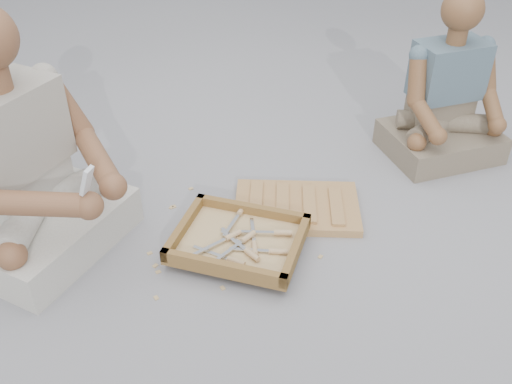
# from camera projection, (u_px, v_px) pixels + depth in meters

# --- Properties ---
(ground) EXTENTS (60.00, 60.00, 0.00)m
(ground) POSITION_uv_depth(u_px,v_px,m) (246.00, 276.00, 2.13)
(ground) COLOR gray
(ground) RESTS_ON ground
(carved_panel) EXTENTS (0.56, 0.41, 0.04)m
(carved_panel) POSITION_uv_depth(u_px,v_px,m) (297.00, 207.00, 2.44)
(carved_panel) COLOR #AB8642
(carved_panel) RESTS_ON ground
(tool_tray) EXTENTS (0.54, 0.46, 0.06)m
(tool_tray) POSITION_uv_depth(u_px,v_px,m) (239.00, 240.00, 2.20)
(tool_tray) COLOR brown
(tool_tray) RESTS_ON carved_panel
(chisel_0) EXTENTS (0.13, 0.19, 0.02)m
(chisel_0) POSITION_uv_depth(u_px,v_px,m) (244.00, 239.00, 2.19)
(chisel_0) COLOR silver
(chisel_0) RESTS_ON tool_tray
(chisel_1) EXTENTS (0.07, 0.22, 0.02)m
(chisel_1) POSITION_uv_depth(u_px,v_px,m) (254.00, 245.00, 2.18)
(chisel_1) COLOR silver
(chisel_1) RESTS_ON tool_tray
(chisel_2) EXTENTS (0.16, 0.17, 0.02)m
(chisel_2) POSITION_uv_depth(u_px,v_px,m) (228.00, 237.00, 2.20)
(chisel_2) COLOR silver
(chisel_2) RESTS_ON tool_tray
(chisel_3) EXTENTS (0.21, 0.09, 0.02)m
(chisel_3) POSITION_uv_depth(u_px,v_px,m) (231.00, 260.00, 2.11)
(chisel_3) COLOR silver
(chisel_3) RESTS_ON tool_tray
(chisel_4) EXTENTS (0.17, 0.16, 0.02)m
(chisel_4) POSITION_uv_depth(u_px,v_px,m) (247.00, 250.00, 2.15)
(chisel_4) COLOR silver
(chisel_4) RESTS_ON tool_tray
(chisel_5) EXTENTS (0.07, 0.22, 0.02)m
(chisel_5) POSITION_uv_depth(u_px,v_px,m) (240.00, 212.00, 2.33)
(chisel_5) COLOR silver
(chisel_5) RESTS_ON tool_tray
(chisel_6) EXTENTS (0.22, 0.04, 0.02)m
(chisel_6) POSITION_uv_depth(u_px,v_px,m) (277.00, 232.00, 2.22)
(chisel_6) COLOR silver
(chisel_6) RESTS_ON tool_tray
(chisel_7) EXTENTS (0.18, 0.16, 0.02)m
(chisel_7) POSITION_uv_depth(u_px,v_px,m) (248.00, 252.00, 2.13)
(chisel_7) COLOR silver
(chisel_7) RESTS_ON tool_tray
(chisel_8) EXTENTS (0.22, 0.03, 0.02)m
(chisel_8) POSITION_uv_depth(u_px,v_px,m) (272.00, 251.00, 2.14)
(chisel_8) COLOR silver
(chisel_8) RESTS_ON tool_tray
(wood_chip_0) EXTENTS (0.02, 0.02, 0.00)m
(wood_chip_0) POSITION_uv_depth(u_px,v_px,m) (316.00, 204.00, 2.49)
(wood_chip_0) COLOR tan
(wood_chip_0) RESTS_ON ground
(wood_chip_1) EXTENTS (0.02, 0.02, 0.00)m
(wood_chip_1) POSITION_uv_depth(u_px,v_px,m) (150.00, 253.00, 2.23)
(wood_chip_1) COLOR tan
(wood_chip_1) RESTS_ON ground
(wood_chip_2) EXTENTS (0.02, 0.02, 0.00)m
(wood_chip_2) POSITION_uv_depth(u_px,v_px,m) (156.00, 298.00, 2.03)
(wood_chip_2) COLOR tan
(wood_chip_2) RESTS_ON ground
(wood_chip_3) EXTENTS (0.02, 0.02, 0.00)m
(wood_chip_3) POSITION_uv_depth(u_px,v_px,m) (275.00, 266.00, 2.17)
(wood_chip_3) COLOR tan
(wood_chip_3) RESTS_ON ground
(wood_chip_4) EXTENTS (0.02, 0.02, 0.00)m
(wood_chip_4) POSITION_uv_depth(u_px,v_px,m) (155.00, 266.00, 2.17)
(wood_chip_4) COLOR tan
(wood_chip_4) RESTS_ON ground
(wood_chip_5) EXTENTS (0.02, 0.02, 0.00)m
(wood_chip_5) POSITION_uv_depth(u_px,v_px,m) (300.00, 247.00, 2.26)
(wood_chip_5) COLOR tan
(wood_chip_5) RESTS_ON ground
(wood_chip_6) EXTENTS (0.02, 0.02, 0.00)m
(wood_chip_6) POSITION_uv_depth(u_px,v_px,m) (214.00, 243.00, 2.27)
(wood_chip_6) COLOR tan
(wood_chip_6) RESTS_ON ground
(wood_chip_7) EXTENTS (0.02, 0.02, 0.00)m
(wood_chip_7) POSITION_uv_depth(u_px,v_px,m) (223.00, 288.00, 2.07)
(wood_chip_7) COLOR tan
(wood_chip_7) RESTS_ON ground
(wood_chip_8) EXTENTS (0.02, 0.02, 0.00)m
(wood_chip_8) POSITION_uv_depth(u_px,v_px,m) (238.00, 242.00, 2.28)
(wood_chip_8) COLOR tan
(wood_chip_8) RESTS_ON ground
(wood_chip_9) EXTENTS (0.02, 0.02, 0.00)m
(wood_chip_9) POSITION_uv_depth(u_px,v_px,m) (171.00, 207.00, 2.47)
(wood_chip_9) COLOR tan
(wood_chip_9) RESTS_ON ground
(wood_chip_10) EXTENTS (0.02, 0.02, 0.00)m
(wood_chip_10) POSITION_uv_depth(u_px,v_px,m) (174.00, 206.00, 2.47)
(wood_chip_10) COLOR tan
(wood_chip_10) RESTS_ON ground
(wood_chip_11) EXTENTS (0.02, 0.02, 0.00)m
(wood_chip_11) POSITION_uv_depth(u_px,v_px,m) (190.00, 241.00, 2.29)
(wood_chip_11) COLOR tan
(wood_chip_11) RESTS_ON ground
(wood_chip_12) EXTENTS (0.02, 0.02, 0.00)m
(wood_chip_12) POSITION_uv_depth(u_px,v_px,m) (191.00, 189.00, 2.58)
(wood_chip_12) COLOR tan
(wood_chip_12) RESTS_ON ground
(wood_chip_13) EXTENTS (0.02, 0.02, 0.00)m
(wood_chip_13) POSITION_uv_depth(u_px,v_px,m) (320.00, 257.00, 2.21)
(wood_chip_13) COLOR tan
(wood_chip_13) RESTS_ON ground
(wood_chip_14) EXTENTS (0.02, 0.02, 0.00)m
(wood_chip_14) POSITION_uv_depth(u_px,v_px,m) (171.00, 246.00, 2.26)
(wood_chip_14) COLOR tan
(wood_chip_14) RESTS_ON ground
(wood_chip_15) EXTENTS (0.02, 0.02, 0.00)m
(wood_chip_15) POSITION_uv_depth(u_px,v_px,m) (158.00, 272.00, 2.14)
(wood_chip_15) COLOR tan
(wood_chip_15) RESTS_ON ground
(craftsman) EXTENTS (0.71, 0.73, 0.95)m
(craftsman) POSITION_uv_depth(u_px,v_px,m) (29.00, 176.00, 2.09)
(craftsman) COLOR beige
(craftsman) RESTS_ON ground
(companion) EXTENTS (0.64, 0.59, 0.80)m
(companion) POSITION_uv_depth(u_px,v_px,m) (446.00, 104.00, 2.69)
(companion) COLOR #746B53
(companion) RESTS_ON ground
(mobile_phone) EXTENTS (0.06, 0.05, 0.10)m
(mobile_phone) POSITION_uv_depth(u_px,v_px,m) (87.00, 181.00, 1.84)
(mobile_phone) COLOR silver
(mobile_phone) RESTS_ON craftsman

